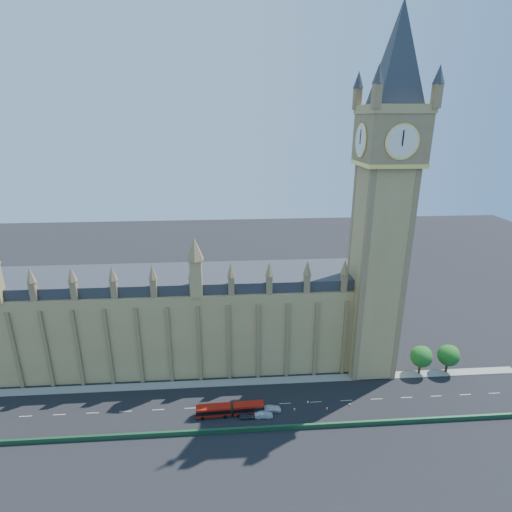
{
  "coord_description": "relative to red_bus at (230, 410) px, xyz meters",
  "views": [
    {
      "loc": [
        -1.51,
        -83.41,
        68.7
      ],
      "look_at": [
        5.29,
        10.0,
        36.63
      ],
      "focal_mm": 28.0,
      "sensor_mm": 36.0,
      "label": 1
    }
  ],
  "objects": [
    {
      "name": "ground",
      "position": [
        2.01,
        3.03,
        -1.48
      ],
      "size": [
        400.0,
        400.0,
        0.0
      ],
      "primitive_type": "plane",
      "color": "black",
      "rests_on": "ground"
    },
    {
      "name": "palace_westminster",
      "position": [
        -22.99,
        25.03,
        12.38
      ],
      "size": [
        120.0,
        20.0,
        28.0
      ],
      "color": "#A4884F",
      "rests_on": "ground"
    },
    {
      "name": "elizabeth_tower",
      "position": [
        40.01,
        17.02,
        53.08
      ],
      "size": [
        20.59,
        20.59,
        105.0
      ],
      "color": "#A4884F",
      "rests_on": "ground"
    },
    {
      "name": "bridge_parapet",
      "position": [
        2.01,
        -5.97,
        -0.88
      ],
      "size": [
        160.0,
        0.6,
        1.2
      ],
      "primitive_type": "cube",
      "color": "#1E4C2D",
      "rests_on": "ground"
    },
    {
      "name": "kerb_north",
      "position": [
        2.01,
        12.53,
        -1.4
      ],
      "size": [
        160.0,
        3.0,
        0.16
      ],
      "primitive_type": "cube",
      "color": "gray",
      "rests_on": "ground"
    },
    {
      "name": "tree_east_near",
      "position": [
        54.24,
        13.11,
        4.16
      ],
      "size": [
        6.0,
        6.0,
        8.5
      ],
      "color": "#382619",
      "rests_on": "ground"
    },
    {
      "name": "tree_east_far",
      "position": [
        62.24,
        13.11,
        4.16
      ],
      "size": [
        6.0,
        6.0,
        8.5
      ],
      "color": "#382619",
      "rests_on": "ground"
    },
    {
      "name": "red_bus",
      "position": [
        0.0,
        0.0,
        0.0
      ],
      "size": [
        16.62,
        3.2,
        2.81
      ],
      "rotation": [
        0.0,
        0.0,
        0.04
      ],
      "color": "#A9150B",
      "rests_on": "ground"
    },
    {
      "name": "car_grey",
      "position": [
        4.12,
        -1.5,
        -0.82
      ],
      "size": [
        3.96,
        1.73,
        1.33
      ],
      "primitive_type": "imported",
      "rotation": [
        0.0,
        0.0,
        1.61
      ],
      "color": "#3B3D42",
      "rests_on": "ground"
    },
    {
      "name": "car_silver",
      "position": [
        8.11,
        -1.51,
        -0.76
      ],
      "size": [
        4.46,
        1.74,
        1.45
      ],
      "primitive_type": "imported",
      "rotation": [
        0.0,
        0.0,
        1.52
      ],
      "color": "#B2B5BA",
      "rests_on": "ground"
    },
    {
      "name": "car_white",
      "position": [
        10.27,
        0.62,
        -0.78
      ],
      "size": [
        4.89,
        2.1,
        1.4
      ],
      "primitive_type": "imported",
      "rotation": [
        0.0,
        0.0,
        1.54
      ],
      "color": "white",
      "rests_on": "ground"
    },
    {
      "name": "cone_a",
      "position": [
        16.01,
        0.39,
        -1.14
      ],
      "size": [
        0.5,
        0.5,
        0.69
      ],
      "rotation": [
        0.0,
        0.0,
        0.17
      ],
      "color": "black",
      "rests_on": "ground"
    },
    {
      "name": "cone_b",
      "position": [
        19.87,
        2.76,
        -1.12
      ],
      "size": [
        0.57,
        0.57,
        0.73
      ],
      "rotation": [
        0.0,
        0.0,
        -0.28
      ],
      "color": "black",
      "rests_on": "ground"
    },
    {
      "name": "cone_c",
      "position": [
        30.31,
        1.05,
        -1.15
      ],
      "size": [
        0.43,
        0.43,
        0.67
      ],
      "rotation": [
        0.0,
        0.0,
        -0.02
      ],
      "color": "black",
      "rests_on": "ground"
    },
    {
      "name": "cone_d",
      "position": [
        24.16,
        0.01,
        -1.1
      ],
      "size": [
        0.54,
        0.54,
        0.77
      ],
      "rotation": [
        0.0,
        0.0,
        0.13
      ],
      "color": "black",
      "rests_on": "ground"
    }
  ]
}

